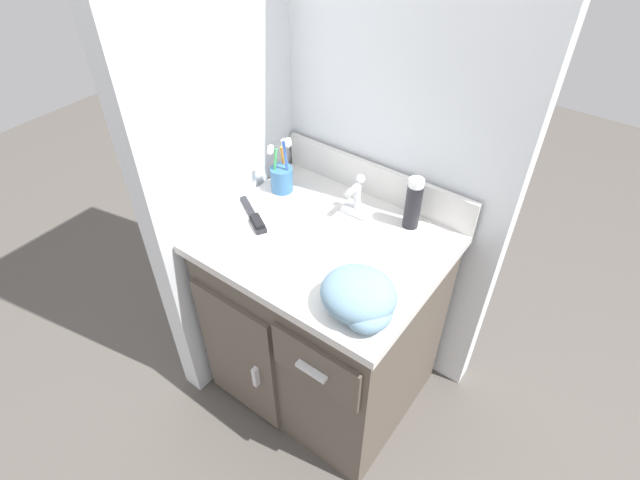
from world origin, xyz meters
The scene contains 10 objects.
ground_plane centered at (0.00, 0.00, 0.00)m, with size 6.00×6.00×0.00m, color #4C4742.
wall_back centered at (0.00, 0.34, 1.10)m, with size 0.88×0.08×2.20m, color silver.
wall_left centered at (-0.40, 0.00, 1.10)m, with size 0.08×0.66×2.20m, color silver.
vanity centered at (0.00, 0.00, 0.39)m, with size 0.70×0.60×0.75m.
backsplash centered at (0.00, 0.28, 0.80)m, with size 0.70×0.02×0.12m.
sink_faucet centered at (0.00, 0.17, 0.79)m, with size 0.09×0.09×0.14m.
toothbrush_cup centered at (-0.27, 0.12, 0.80)m, with size 0.08×0.09×0.21m.
shaving_cream_can centered at (0.17, 0.21, 0.83)m, with size 0.05×0.05×0.17m.
hairbrush centered at (-0.23, -0.06, 0.76)m, with size 0.18×0.12×0.03m.
hand_towel centered at (0.24, -0.18, 0.80)m, with size 0.21×0.19×0.11m.
Camera 1 is at (0.66, -0.92, 1.74)m, focal length 28.00 mm.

